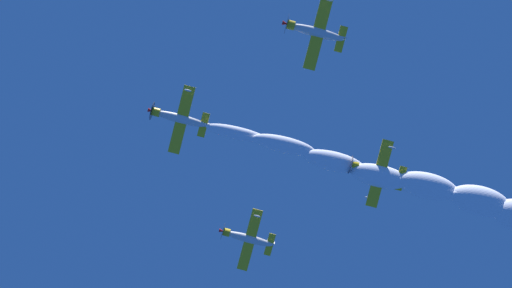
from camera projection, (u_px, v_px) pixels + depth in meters
name	position (u px, v px, depth m)	size (l,w,h in m)	color
airplane_lead	(178.00, 118.00, 65.55)	(6.72, 7.02, 2.54)	silver
airplane_left_wingman	(314.00, 32.00, 61.41)	(6.74, 6.92, 2.88)	silver
airplane_right_wingman	(247.00, 238.00, 71.21)	(6.73, 7.02, 2.67)	silver
airplane_slot_tail	(376.00, 172.00, 66.13)	(6.74, 6.89, 2.95)	silver
smoke_trail_lead	(466.00, 199.00, 66.65)	(40.65, 26.44, 5.64)	white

